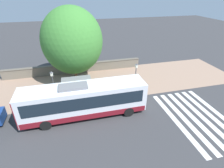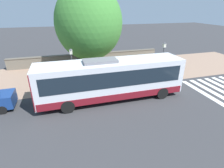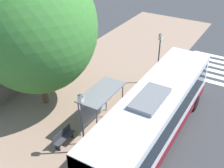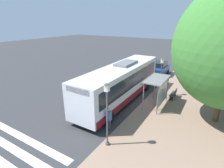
{
  "view_description": "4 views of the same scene",
  "coord_description": "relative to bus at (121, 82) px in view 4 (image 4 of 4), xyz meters",
  "views": [
    {
      "loc": [
        16.1,
        -0.52,
        11.16
      ],
      "look_at": [
        0.89,
        3.32,
        2.57
      ],
      "focal_mm": 28.0,
      "sensor_mm": 36.0,
      "label": 1
    },
    {
      "loc": [
        14.58,
        -3.3,
        7.21
      ],
      "look_at": [
        2.15,
        0.32,
        1.42
      ],
      "focal_mm": 28.0,
      "sensor_mm": 36.0,
      "label": 2
    },
    {
      "loc": [
        6.19,
        -11.42,
        11.33
      ],
      "look_at": [
        -1.43,
        1.38,
        2.13
      ],
      "focal_mm": 45.0,
      "sensor_mm": 36.0,
      "label": 3
    },
    {
      "loc": [
        -5.12,
        13.72,
        7.14
      ],
      "look_at": [
        1.19,
        3.23,
        2.66
      ],
      "focal_mm": 28.0,
      "sensor_mm": 36.0,
      "label": 4
    }
  ],
  "objects": [
    {
      "name": "pedestrian",
      "position": [
        -1.63,
        4.8,
        -0.77
      ],
      "size": [
        0.34,
        0.23,
        1.76
      ],
      "color": "#2D3347",
      "rests_on": "ground"
    },
    {
      "name": "street_lamp_near",
      "position": [
        -2.8,
        -2.85,
        0.49
      ],
      "size": [
        0.28,
        0.28,
        3.86
      ],
      "color": "#4C4C51",
      "rests_on": "ground"
    },
    {
      "name": "sidewalk_plaza",
      "position": [
        -6.44,
        -0.3,
        -1.8
      ],
      "size": [
        9.0,
        44.0,
        0.02
      ],
      "color": "#937560",
      "rests_on": "ground"
    },
    {
      "name": "bus_shelter",
      "position": [
        -3.29,
        -0.47,
        0.25
      ],
      "size": [
        1.5,
        3.19,
        2.53
      ],
      "color": "slate",
      "rests_on": "ground"
    },
    {
      "name": "parked_car_behind_bus",
      "position": [
        -0.76,
        -9.63,
        -0.9
      ],
      "size": [
        1.83,
        4.25,
        1.86
      ],
      "color": "navy",
      "rests_on": "ground"
    },
    {
      "name": "ground_plane",
      "position": [
        -1.94,
        -0.3,
        -1.81
      ],
      "size": [
        120.0,
        120.0,
        0.0
      ],
      "primitive_type": "plane",
      "color": "#353538",
      "rests_on": "ground"
    },
    {
      "name": "bus",
      "position": [
        0.0,
        0.0,
        0.0
      ],
      "size": [
        2.73,
        11.79,
        3.49
      ],
      "color": "silver",
      "rests_on": "ground"
    },
    {
      "name": "street_lamp_far",
      "position": [
        -2.33,
        6.09,
        0.58
      ],
      "size": [
        0.28,
        0.28,
        4.02
      ],
      "color": "#4C4C51",
      "rests_on": "ground"
    },
    {
      "name": "bench",
      "position": [
        -4.19,
        -2.9,
        -1.34
      ],
      "size": [
        0.4,
        1.5,
        0.88
      ],
      "color": "#333338",
      "rests_on": "ground"
    }
  ]
}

